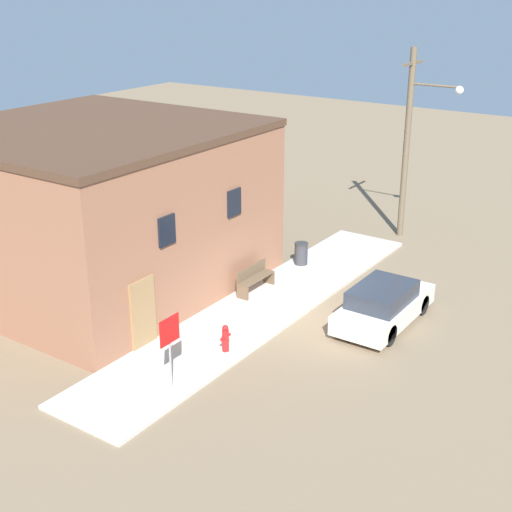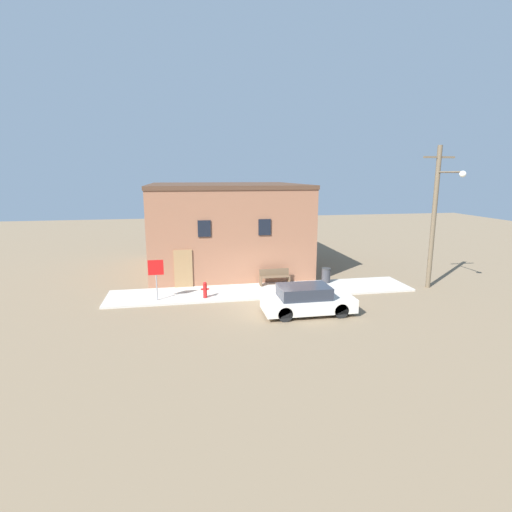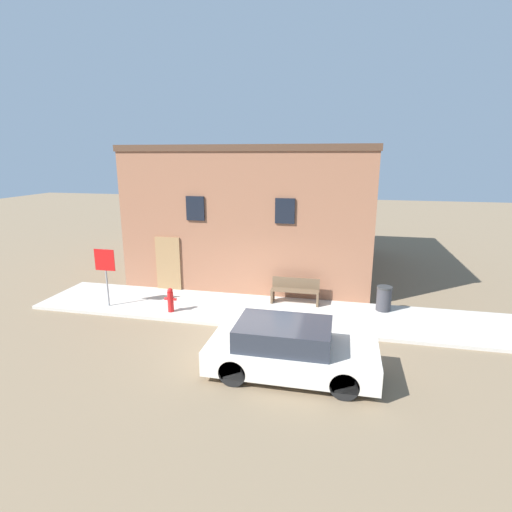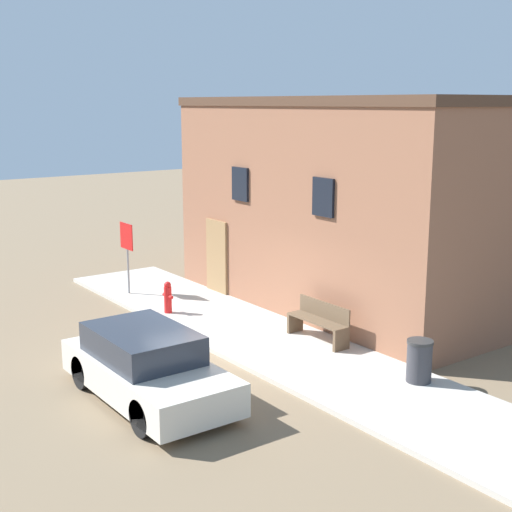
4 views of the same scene
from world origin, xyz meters
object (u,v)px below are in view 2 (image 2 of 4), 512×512
object	(u,v)px
utility_pole	(436,213)
fire_hydrant	(205,290)
trash_bin	(326,275)
stop_sign	(156,272)
parked_car	(307,300)
bench	(275,277)

from	to	relation	value
utility_pole	fire_hydrant	bearing A→B (deg)	179.46
trash_bin	stop_sign	bearing A→B (deg)	-170.06
fire_hydrant	utility_pole	distance (m)	13.00
trash_bin	parked_car	distance (m)	5.29
utility_pole	parked_car	bearing A→B (deg)	-160.80
stop_sign	trash_bin	size ratio (longest dim) A/B	2.42
stop_sign	parked_car	size ratio (longest dim) A/B	0.50
trash_bin	parked_car	world-z (taller)	parked_car
utility_pole	parked_car	size ratio (longest dim) A/B	1.88
stop_sign	fire_hydrant	bearing A→B (deg)	-0.63
trash_bin	utility_pole	distance (m)	6.79
fire_hydrant	bench	size ratio (longest dim) A/B	0.49
stop_sign	parked_car	distance (m)	7.46
stop_sign	utility_pole	size ratio (longest dim) A/B	0.26
trash_bin	parked_car	size ratio (longest dim) A/B	0.21
utility_pole	trash_bin	bearing A→B (deg)	161.75
stop_sign	utility_pole	distance (m)	15.07
stop_sign	bench	size ratio (longest dim) A/B	1.20
bench	trash_bin	world-z (taller)	bench
bench	fire_hydrant	bearing A→B (deg)	-156.69
utility_pole	parked_car	xyz separation A→B (m)	(-8.05, -2.80, -3.55)
bench	utility_pole	distance (m)	9.39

